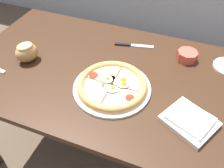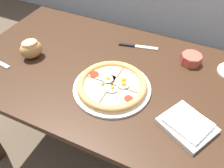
# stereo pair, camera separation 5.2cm
# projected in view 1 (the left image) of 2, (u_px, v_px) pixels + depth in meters

# --- Properties ---
(ground_plane) EXTENTS (12.00, 12.00, 0.00)m
(ground_plane) POSITION_uv_depth(u_px,v_px,m) (119.00, 153.00, 1.64)
(ground_plane) COLOR brown
(dining_table) EXTENTS (1.59, 0.82, 0.73)m
(dining_table) POSITION_uv_depth(u_px,v_px,m) (122.00, 89.00, 1.19)
(dining_table) COLOR #331E11
(dining_table) RESTS_ON ground_plane
(pizza) EXTENTS (0.35, 0.35, 0.06)m
(pizza) POSITION_uv_depth(u_px,v_px,m) (112.00, 85.00, 1.05)
(pizza) COLOR white
(pizza) RESTS_ON dining_table
(ramekin_bowl) EXTENTS (0.10, 0.10, 0.05)m
(ramekin_bowl) POSITION_uv_depth(u_px,v_px,m) (187.00, 55.00, 1.20)
(ramekin_bowl) COLOR #C64C3D
(ramekin_bowl) RESTS_ON dining_table
(napkin_folded) EXTENTS (0.24, 0.23, 0.04)m
(napkin_folded) POSITION_uv_depth(u_px,v_px,m) (190.00, 120.00, 0.92)
(napkin_folded) COLOR white
(napkin_folded) RESTS_ON dining_table
(bread_piece_near) EXTENTS (0.13, 0.14, 0.10)m
(bread_piece_near) POSITION_uv_depth(u_px,v_px,m) (26.00, 52.00, 1.17)
(bread_piece_near) COLOR #B27F47
(bread_piece_near) RESTS_ON dining_table
(knife_main) EXTENTS (0.21, 0.06, 0.01)m
(knife_main) POSITION_uv_depth(u_px,v_px,m) (133.00, 45.00, 1.30)
(knife_main) COLOR silver
(knife_main) RESTS_ON dining_table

